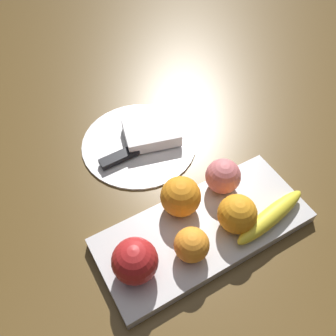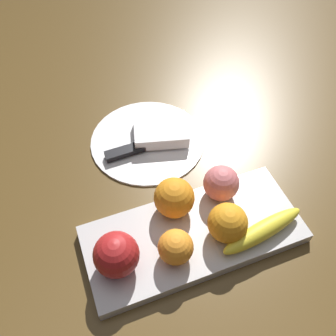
{
  "view_description": "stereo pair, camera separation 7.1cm",
  "coord_description": "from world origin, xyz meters",
  "px_view_note": "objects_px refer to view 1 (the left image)",
  "views": [
    {
      "loc": [
        -0.26,
        -0.28,
        0.61
      ],
      "look_at": [
        -0.04,
        0.1,
        0.05
      ],
      "focal_mm": 39.15,
      "sensor_mm": 36.0,
      "label": 1
    },
    {
      "loc": [
        -0.2,
        -0.31,
        0.61
      ],
      "look_at": [
        -0.04,
        0.1,
        0.05
      ],
      "focal_mm": 39.15,
      "sensor_mm": 36.0,
      "label": 2
    }
  ],
  "objects_px": {
    "dinner_plate": "(139,143)",
    "fruit_tray": "(203,230)",
    "apple": "(135,261)",
    "peach": "(223,176)",
    "banana": "(271,217)",
    "folded_napkin": "(151,132)",
    "orange_near_apple": "(192,245)",
    "knife": "(126,154)",
    "orange_near_banana": "(181,196)",
    "orange_center": "(237,214)"
  },
  "relations": [
    {
      "from": "orange_near_apple",
      "to": "orange_center",
      "type": "distance_m",
      "value": 0.1
    },
    {
      "from": "dinner_plate",
      "to": "fruit_tray",
      "type": "bearing_deg",
      "value": -90.0
    },
    {
      "from": "orange_near_apple",
      "to": "knife",
      "type": "relative_size",
      "value": 0.33
    },
    {
      "from": "orange_near_apple",
      "to": "peach",
      "type": "relative_size",
      "value": 0.89
    },
    {
      "from": "orange_near_apple",
      "to": "banana",
      "type": "bearing_deg",
      "value": -6.81
    },
    {
      "from": "orange_center",
      "to": "orange_near_banana",
      "type": "bearing_deg",
      "value": 130.2
    },
    {
      "from": "peach",
      "to": "dinner_plate",
      "type": "relative_size",
      "value": 0.27
    },
    {
      "from": "knife",
      "to": "apple",
      "type": "bearing_deg",
      "value": -113.81
    },
    {
      "from": "folded_napkin",
      "to": "peach",
      "type": "bearing_deg",
      "value": -76.92
    },
    {
      "from": "orange_near_banana",
      "to": "orange_center",
      "type": "xyz_separation_m",
      "value": [
        0.07,
        -0.08,
        -0.0
      ]
    },
    {
      "from": "fruit_tray",
      "to": "peach",
      "type": "xyz_separation_m",
      "value": [
        0.08,
        0.06,
        0.05
      ]
    },
    {
      "from": "apple",
      "to": "peach",
      "type": "relative_size",
      "value": 1.12
    },
    {
      "from": "fruit_tray",
      "to": "orange_center",
      "type": "distance_m",
      "value": 0.07
    },
    {
      "from": "orange_center",
      "to": "orange_near_apple",
      "type": "bearing_deg",
      "value": -175.35
    },
    {
      "from": "dinner_plate",
      "to": "folded_napkin",
      "type": "bearing_deg",
      "value": 0.0
    },
    {
      "from": "apple",
      "to": "peach",
      "type": "xyz_separation_m",
      "value": [
        0.22,
        0.07,
        -0.0
      ]
    },
    {
      "from": "apple",
      "to": "knife",
      "type": "distance_m",
      "value": 0.27
    },
    {
      "from": "orange_center",
      "to": "folded_napkin",
      "type": "height_order",
      "value": "orange_center"
    },
    {
      "from": "apple",
      "to": "orange_near_banana",
      "type": "height_order",
      "value": "apple"
    },
    {
      "from": "folded_napkin",
      "to": "orange_near_banana",
      "type": "bearing_deg",
      "value": -103.32
    },
    {
      "from": "apple",
      "to": "folded_napkin",
      "type": "bearing_deg",
      "value": 57.19
    },
    {
      "from": "peach",
      "to": "orange_near_apple",
      "type": "bearing_deg",
      "value": -144.95
    },
    {
      "from": "banana",
      "to": "orange_center",
      "type": "relative_size",
      "value": 2.42
    },
    {
      "from": "fruit_tray",
      "to": "orange_center",
      "type": "height_order",
      "value": "orange_center"
    },
    {
      "from": "folded_napkin",
      "to": "orange_near_apple",
      "type": "bearing_deg",
      "value": -105.37
    },
    {
      "from": "banana",
      "to": "knife",
      "type": "xyz_separation_m",
      "value": [
        -0.15,
        0.28,
        -0.03
      ]
    },
    {
      "from": "apple",
      "to": "orange_center",
      "type": "relative_size",
      "value": 1.08
    },
    {
      "from": "peach",
      "to": "knife",
      "type": "relative_size",
      "value": 0.37
    },
    {
      "from": "peach",
      "to": "dinner_plate",
      "type": "xyz_separation_m",
      "value": [
        -0.08,
        0.2,
        -0.05
      ]
    },
    {
      "from": "fruit_tray",
      "to": "apple",
      "type": "bearing_deg",
      "value": -174.73
    },
    {
      "from": "fruit_tray",
      "to": "orange_near_banana",
      "type": "distance_m",
      "value": 0.08
    },
    {
      "from": "apple",
      "to": "peach",
      "type": "height_order",
      "value": "apple"
    },
    {
      "from": "fruit_tray",
      "to": "apple",
      "type": "xyz_separation_m",
      "value": [
        -0.14,
        -0.01,
        0.05
      ]
    },
    {
      "from": "dinner_plate",
      "to": "folded_napkin",
      "type": "xyz_separation_m",
      "value": [
        0.03,
        0.0,
        0.02
      ]
    },
    {
      "from": "orange_center",
      "to": "folded_napkin",
      "type": "distance_m",
      "value": 0.28
    },
    {
      "from": "folded_napkin",
      "to": "knife",
      "type": "distance_m",
      "value": 0.08
    },
    {
      "from": "orange_near_banana",
      "to": "orange_center",
      "type": "distance_m",
      "value": 0.1
    },
    {
      "from": "banana",
      "to": "peach",
      "type": "height_order",
      "value": "peach"
    },
    {
      "from": "folded_napkin",
      "to": "orange_center",
      "type": "bearing_deg",
      "value": -86.08
    },
    {
      "from": "apple",
      "to": "dinner_plate",
      "type": "xyz_separation_m",
      "value": [
        0.14,
        0.27,
        -0.06
      ]
    },
    {
      "from": "banana",
      "to": "orange_near_banana",
      "type": "height_order",
      "value": "orange_near_banana"
    },
    {
      "from": "orange_near_banana",
      "to": "folded_napkin",
      "type": "xyz_separation_m",
      "value": [
        0.05,
        0.2,
        -0.04
      ]
    },
    {
      "from": "orange_near_banana",
      "to": "folded_napkin",
      "type": "distance_m",
      "value": 0.21
    },
    {
      "from": "orange_near_apple",
      "to": "dinner_plate",
      "type": "bearing_deg",
      "value": 80.63
    },
    {
      "from": "orange_near_apple",
      "to": "folded_napkin",
      "type": "bearing_deg",
      "value": 74.63
    },
    {
      "from": "apple",
      "to": "orange_center",
      "type": "xyz_separation_m",
      "value": [
        0.19,
        -0.01,
        -0.0
      ]
    },
    {
      "from": "orange_near_apple",
      "to": "folded_napkin",
      "type": "height_order",
      "value": "orange_near_apple"
    },
    {
      "from": "banana",
      "to": "orange_near_apple",
      "type": "xyz_separation_m",
      "value": [
        -0.16,
        0.02,
        0.01
      ]
    },
    {
      "from": "dinner_plate",
      "to": "orange_near_banana",
      "type": "bearing_deg",
      "value": -94.54
    },
    {
      "from": "fruit_tray",
      "to": "folded_napkin",
      "type": "xyz_separation_m",
      "value": [
        0.03,
        0.26,
        0.01
      ]
    }
  ]
}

